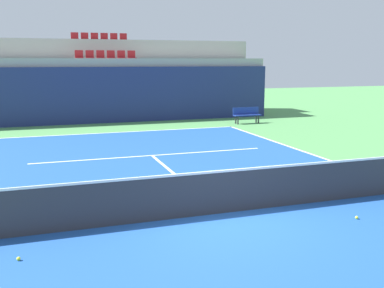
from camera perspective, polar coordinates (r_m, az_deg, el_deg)
name	(u,v)px	position (r m, az deg, el deg)	size (l,w,h in m)	color
ground_plane	(221,214)	(9.96, 3.76, -8.81)	(80.00, 80.00, 0.00)	#4C8C4C
court_surface	(221,213)	(9.96, 3.76, -8.78)	(11.00, 24.00, 0.01)	#1E4C99
baseline_far	(124,132)	(21.20, -8.67, 1.51)	(11.00, 0.10, 0.00)	white
service_line_far	(152,155)	(15.85, -5.11, -1.46)	(8.26, 0.10, 0.00)	white
centre_service_line	(179,178)	(12.84, -1.71, -4.28)	(0.10, 6.40, 0.00)	white
back_wall	(111,95)	(24.51, -10.24, 6.15)	(18.20, 0.30, 2.98)	navy
stands_tier_lower	(107,89)	(25.82, -10.71, 6.85)	(18.20, 2.40, 3.42)	#9E9E99
stands_tier_upper	(101,78)	(28.17, -11.45, 8.22)	(18.20, 2.40, 4.51)	#9E9E99
seating_row_lower	(106,56)	(25.87, -10.88, 10.92)	(3.35, 0.44, 0.44)	maroon
seating_row_upper	(100,38)	(28.28, -11.66, 13.05)	(3.35, 0.44, 0.44)	maroon
tennis_net	(222,191)	(9.81, 3.80, -6.01)	(11.08, 0.08, 1.07)	black
player_bench	(247,114)	(24.10, 6.96, 3.82)	(1.50, 0.40, 0.85)	navy
tennis_ball_0	(357,218)	(10.19, 20.20, -8.76)	(0.07, 0.07, 0.07)	#CCE033
tennis_ball_1	(19,259)	(8.26, -21.18, -13.43)	(0.07, 0.07, 0.07)	#CCE033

